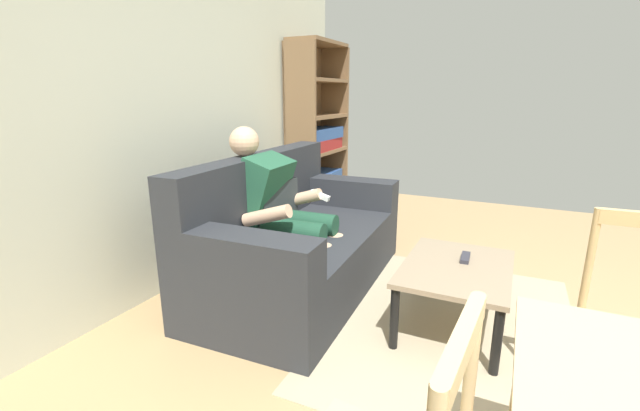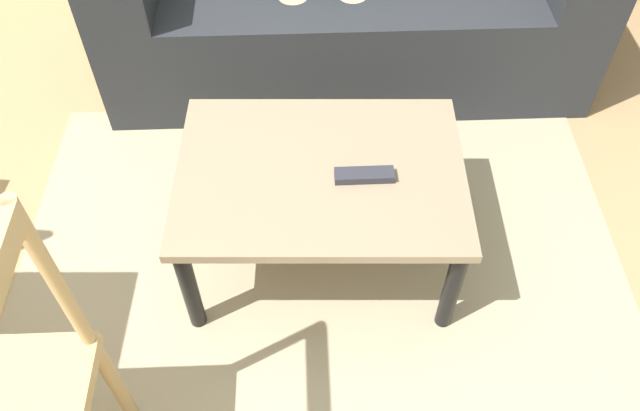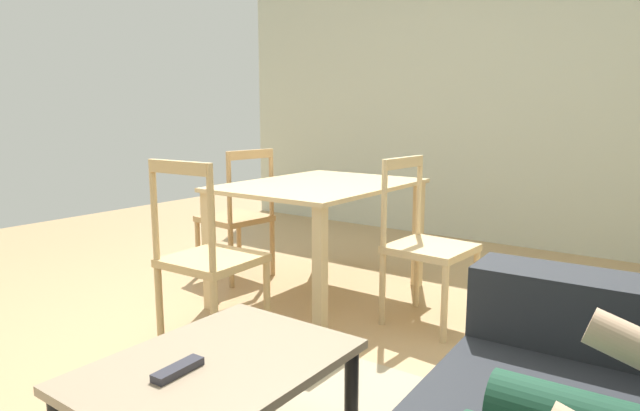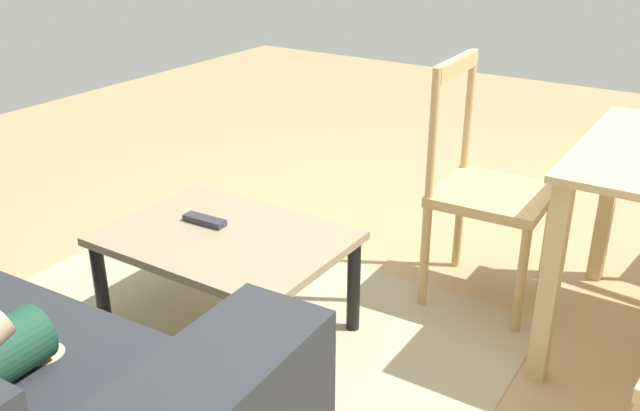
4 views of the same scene
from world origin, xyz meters
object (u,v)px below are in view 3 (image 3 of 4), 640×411
Objects in this scene: dining_table at (320,201)px; dining_chair_facing_couch at (208,259)px; dining_chair_by_doorway at (237,217)px; coffee_table at (217,377)px; tv_remote at (178,369)px; dining_chair_near_wall at (426,245)px.

dining_table is 0.96m from dining_chair_facing_couch.
dining_chair_facing_couch is 1.04× the size of dining_chair_by_doorway.
coffee_table is 0.68× the size of dining_table.
dining_table is 0.75m from dining_chair_by_doorway.
dining_table is at bearing 90.27° from dining_chair_by_doorway.
tv_remote is at bearing -14.29° from coffee_table.
dining_chair_facing_couch is at bearing -131.16° from coffee_table.
dining_chair_near_wall is (-1.75, -0.01, 0.03)m from tv_remote.
dining_table is at bearing 110.32° from tv_remote.
dining_chair_by_doorway is (-1.62, -1.50, 0.09)m from coffee_table.
dining_chair_by_doorway reaches higher than tv_remote.
dining_chair_near_wall reaches higher than dining_chair_by_doorway.
dining_chair_facing_couch is (-0.80, -0.74, 0.04)m from tv_remote.
coffee_table is at bearing 1.45° from dining_chair_near_wall.
dining_table is 1.32× the size of dining_chair_near_wall.
coffee_table is 1.63m from dining_chair_near_wall.
dining_chair_near_wall is 1.46m from dining_chair_by_doorway.
tv_remote is at bearing 42.80° from dining_chair_facing_couch.
dining_table is (-1.62, -0.77, 0.28)m from coffee_table.
coffee_table is at bearing 42.85° from dining_chair_by_doorway.
dining_chair_by_doorway is at bearing -89.78° from dining_chair_near_wall.
tv_remote is 0.14× the size of dining_table.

